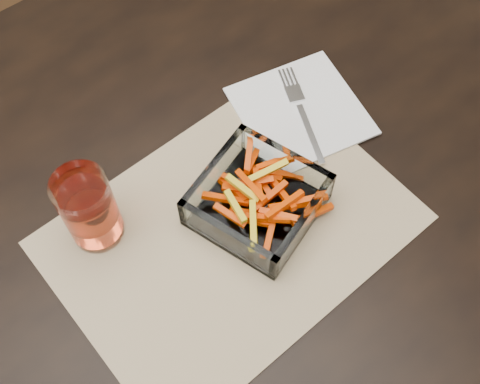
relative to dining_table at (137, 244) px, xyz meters
name	(u,v)px	position (x,y,z in m)	size (l,w,h in m)	color
dining_table	(137,244)	(0.00, 0.00, 0.00)	(1.60, 0.90, 0.75)	black
placemat	(231,230)	(0.10, -0.10, 0.09)	(0.45, 0.33, 0.00)	tan
glass_bowl	(257,202)	(0.14, -0.10, 0.11)	(0.19, 0.19, 0.06)	white
tumbler	(90,210)	(-0.04, 0.01, 0.15)	(0.07, 0.07, 0.12)	white
napkin	(300,111)	(0.30, -0.01, 0.09)	(0.17, 0.17, 0.00)	white
fork	(301,111)	(0.30, -0.02, 0.10)	(0.08, 0.17, 0.00)	silver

